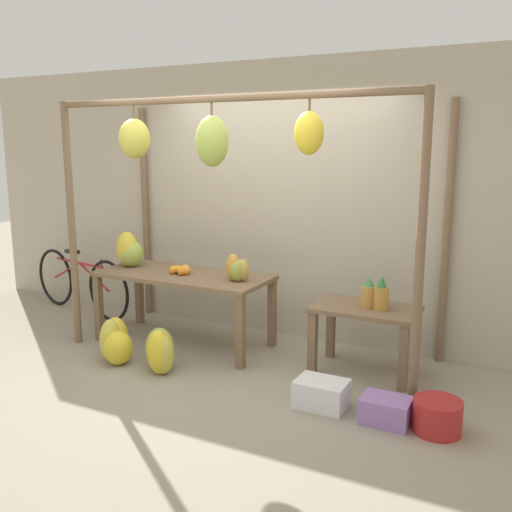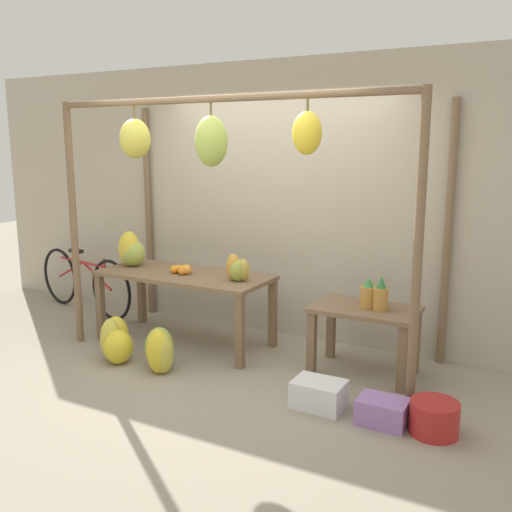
# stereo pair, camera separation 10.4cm
# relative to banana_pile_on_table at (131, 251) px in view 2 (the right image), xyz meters

# --- Properties ---
(ground_plane) EXTENTS (20.00, 20.00, 0.00)m
(ground_plane) POSITION_rel_banana_pile_on_table_xyz_m (1.38, -0.60, -0.88)
(ground_plane) COLOR gray
(shop_wall_back) EXTENTS (8.00, 0.08, 2.80)m
(shop_wall_back) POSITION_rel_banana_pile_on_table_xyz_m (1.38, 0.75, 0.52)
(shop_wall_back) COLOR #B2A893
(shop_wall_back) RESTS_ON ground_plane
(stall_awning) EXTENTS (3.41, 1.31, 2.36)m
(stall_awning) POSITION_rel_banana_pile_on_table_xyz_m (1.30, -0.28, 0.86)
(stall_awning) COLOR brown
(stall_awning) RESTS_ON ground_plane
(display_table_main) EXTENTS (1.74, 0.75, 0.72)m
(display_table_main) POSITION_rel_banana_pile_on_table_xyz_m (0.68, -0.02, -0.26)
(display_table_main) COLOR brown
(display_table_main) RESTS_ON ground_plane
(display_table_side) EXTENTS (0.89, 0.56, 0.60)m
(display_table_side) POSITION_rel_banana_pile_on_table_xyz_m (2.51, 0.07, -0.41)
(display_table_side) COLOR brown
(display_table_side) RESTS_ON ground_plane
(banana_pile_on_table) EXTENTS (0.35, 0.33, 0.37)m
(banana_pile_on_table) POSITION_rel_banana_pile_on_table_xyz_m (0.00, 0.00, 0.00)
(banana_pile_on_table) COLOR #9EB247
(banana_pile_on_table) RESTS_ON display_table_main
(orange_pile) EXTENTS (0.23, 0.18, 0.09)m
(orange_pile) POSITION_rel_banana_pile_on_table_xyz_m (0.68, -0.04, -0.12)
(orange_pile) COLOR orange
(orange_pile) RESTS_ON display_table_main
(pineapple_cluster) EXTENTS (0.25, 0.15, 0.30)m
(pineapple_cluster) POSITION_rel_banana_pile_on_table_xyz_m (2.59, 0.06, -0.16)
(pineapple_cluster) COLOR #B27F38
(pineapple_cluster) RESTS_ON display_table_side
(banana_pile_ground_left) EXTENTS (0.43, 0.43, 0.40)m
(banana_pile_ground_left) POSITION_rel_banana_pile_on_table_xyz_m (0.40, -0.73, -0.70)
(banana_pile_ground_left) COLOR yellow
(banana_pile_ground_left) RESTS_ON ground_plane
(banana_pile_ground_right) EXTENTS (0.40, 0.42, 0.40)m
(banana_pile_ground_right) POSITION_rel_banana_pile_on_table_xyz_m (0.92, -0.73, -0.69)
(banana_pile_ground_right) COLOR gold
(banana_pile_ground_right) RESTS_ON ground_plane
(fruit_crate_white) EXTENTS (0.39, 0.28, 0.21)m
(fruit_crate_white) POSITION_rel_banana_pile_on_table_xyz_m (2.42, -0.72, -0.78)
(fruit_crate_white) COLOR silver
(fruit_crate_white) RESTS_ON ground_plane
(blue_bucket) EXTENTS (0.34, 0.34, 0.23)m
(blue_bucket) POSITION_rel_banana_pile_on_table_xyz_m (3.28, -0.72, -0.76)
(blue_bucket) COLOR #AD2323
(blue_bucket) RESTS_ON ground_plane
(parked_bicycle) EXTENTS (1.74, 0.39, 0.74)m
(parked_bicycle) POSITION_rel_banana_pile_on_table_xyz_m (-1.01, 0.30, -0.51)
(parked_bicycle) COLOR black
(parked_bicycle) RESTS_ON ground_plane
(papaya_pile) EXTENTS (0.26, 0.21, 0.26)m
(papaya_pile) POSITION_rel_banana_pile_on_table_xyz_m (1.31, -0.04, -0.05)
(papaya_pile) COLOR #B2993D
(papaya_pile) RESTS_ON display_table_main
(fruit_crate_purple) EXTENTS (0.35, 0.26, 0.19)m
(fruit_crate_purple) POSITION_rel_banana_pile_on_table_xyz_m (2.93, -0.75, -0.79)
(fruit_crate_purple) COLOR #9970B7
(fruit_crate_purple) RESTS_ON ground_plane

